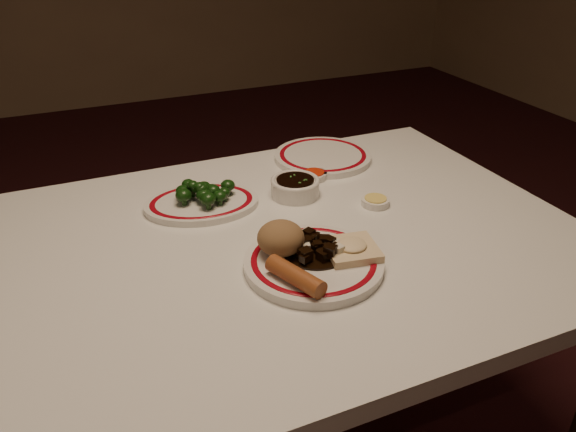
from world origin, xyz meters
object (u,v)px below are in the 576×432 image
at_px(dining_table, 291,272).
at_px(spring_roll, 295,276).
at_px(stirfry_heap, 317,248).
at_px(broccoli_pile, 204,191).
at_px(main_plate, 313,263).
at_px(fried_wonton, 351,248).
at_px(rice_mound, 281,238).
at_px(soy_bowl, 295,188).
at_px(broccoli_plate, 202,203).

height_order(dining_table, spring_roll, spring_roll).
xyz_separation_m(spring_roll, stirfry_heap, (0.08, 0.08, -0.01)).
distance_m(spring_roll, broccoli_pile, 0.38).
bearing_deg(main_plate, fried_wonton, -6.20).
xyz_separation_m(main_plate, rice_mound, (-0.05, 0.05, 0.04)).
xyz_separation_m(dining_table, stirfry_heap, (0.01, -0.11, 0.12)).
xyz_separation_m(main_plate, soy_bowl, (0.09, 0.29, 0.01)).
height_order(fried_wonton, soy_bowl, fried_wonton).
distance_m(rice_mound, soy_bowl, 0.28).
bearing_deg(spring_roll, broccoli_plate, 78.38).
bearing_deg(main_plate, stirfry_heap, 49.32).
xyz_separation_m(rice_mound, broccoli_plate, (-0.08, 0.27, -0.04)).
relative_size(dining_table, spring_roll, 9.96).
distance_m(fried_wonton, soy_bowl, 0.30).
bearing_deg(dining_table, stirfry_heap, -85.99).
height_order(fried_wonton, stirfry_heap, stirfry_heap).
relative_size(dining_table, broccoli_plate, 4.20).
bearing_deg(broccoli_pile, rice_mound, -75.35).
relative_size(spring_roll, soy_bowl, 1.07).
height_order(rice_mound, stirfry_heap, rice_mound).
xyz_separation_m(dining_table, rice_mound, (-0.06, -0.08, 0.14)).
height_order(dining_table, broccoli_plate, broccoli_plate).
height_order(spring_roll, broccoli_pile, broccoli_pile).
relative_size(dining_table, stirfry_heap, 9.44).
xyz_separation_m(rice_mound, stirfry_heap, (0.06, -0.03, -0.02)).
distance_m(fried_wonton, broccoli_pile, 0.38).
bearing_deg(rice_mound, broccoli_pile, 104.65).
xyz_separation_m(main_plate, broccoli_plate, (-0.13, 0.32, -0.00)).
bearing_deg(fried_wonton, broccoli_plate, 121.53).
relative_size(spring_roll, broccoli_pile, 0.86).
height_order(dining_table, fried_wonton, fried_wonton).
bearing_deg(dining_table, rice_mound, -125.50).
relative_size(fried_wonton, broccoli_pile, 0.79).
distance_m(spring_roll, fried_wonton, 0.15).
distance_m(dining_table, fried_wonton, 0.19).
relative_size(dining_table, soy_bowl, 10.65).
xyz_separation_m(broccoli_pile, soy_bowl, (0.21, -0.03, -0.02)).
bearing_deg(stirfry_heap, main_plate, -130.68).
bearing_deg(broccoli_pile, soy_bowl, -8.83).
xyz_separation_m(broccoli_plate, soy_bowl, (0.22, -0.03, 0.01)).
bearing_deg(broccoli_plate, broccoli_pile, 5.24).
distance_m(main_plate, broccoli_plate, 0.34).
distance_m(main_plate, soy_bowl, 0.30).
relative_size(stirfry_heap, broccoli_pile, 0.91).
relative_size(fried_wonton, broccoli_plate, 0.39).
xyz_separation_m(spring_roll, broccoli_plate, (-0.06, 0.38, -0.03)).
bearing_deg(soy_bowl, stirfry_heap, -105.66).
bearing_deg(main_plate, rice_mound, 135.52).
distance_m(dining_table, stirfry_heap, 0.16).
xyz_separation_m(spring_roll, broccoli_pile, (-0.06, 0.38, 0.00)).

